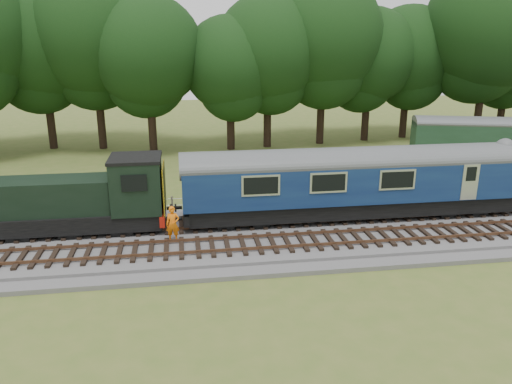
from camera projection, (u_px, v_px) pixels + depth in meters
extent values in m
plane|color=#4D6425|center=(253.00, 239.00, 24.96)|extent=(120.00, 120.00, 0.00)
cube|color=#4C4C4F|center=(253.00, 235.00, 24.91)|extent=(70.00, 7.00, 0.35)
cube|color=brown|center=(251.00, 225.00, 25.46)|extent=(66.50, 0.07, 0.14)
cube|color=brown|center=(247.00, 215.00, 26.82)|extent=(66.50, 0.07, 0.14)
cube|color=brown|center=(260.00, 248.00, 22.63)|extent=(66.50, 0.07, 0.14)
cube|color=brown|center=(255.00, 236.00, 23.99)|extent=(66.50, 0.07, 0.14)
cube|color=black|center=(352.00, 204.00, 26.77)|extent=(17.46, 2.52, 0.85)
cube|color=#0E1D4B|center=(354.00, 179.00, 26.35)|extent=(18.00, 2.80, 2.05)
cube|color=gold|center=(509.00, 179.00, 27.75)|extent=(0.06, 2.74, 1.30)
cube|color=black|center=(456.00, 203.00, 27.69)|extent=(2.60, 2.00, 0.55)
cube|color=black|center=(241.00, 214.00, 25.98)|extent=(2.60, 2.00, 0.55)
cube|color=black|center=(73.00, 219.00, 24.74)|extent=(8.73, 2.39, 0.85)
cube|color=black|center=(45.00, 196.00, 24.20)|extent=(6.30, 2.08, 1.70)
cube|color=black|center=(137.00, 185.00, 24.71)|extent=(2.40, 2.55, 2.60)
cube|color=#B01A0D|center=(163.00, 214.00, 25.34)|extent=(0.25, 2.60, 0.55)
cube|color=gold|center=(164.00, 187.00, 24.95)|extent=(0.06, 2.55, 2.30)
imported|color=orange|center=(173.00, 224.00, 23.47)|extent=(0.66, 0.45, 1.75)
cube|color=#18351F|center=(511.00, 145.00, 38.47)|extent=(14.81, 6.54, 3.31)
cube|color=#18351F|center=(490.00, 139.00, 42.67)|extent=(3.87, 3.87, 2.66)
cube|color=black|center=(492.00, 123.00, 42.25)|extent=(4.26, 4.26, 0.21)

